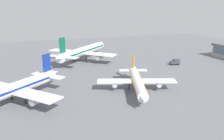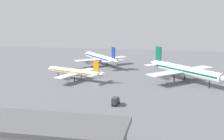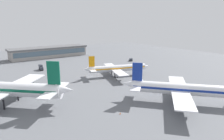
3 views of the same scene
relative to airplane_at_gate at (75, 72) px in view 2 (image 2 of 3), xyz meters
The scene contains 7 objects.
ground 16.00m from the airplane_at_gate, 27.26° to the right, with size 288.00×288.00×0.00m, color slate.
terminal_building 85.50m from the airplane_at_gate, 83.73° to the right, with size 66.03×17.02×8.92m.
airplane_at_gate is the anchor object (origin of this frame).
airplane_taxiing 59.45m from the airplane_at_gate, ahead, with size 43.80×43.49×16.91m.
airplane_distant 46.13m from the airplane_at_gate, 85.37° to the left, with size 35.95×39.41×14.64m.
catering_truck 50.38m from the airplane_at_gate, 52.51° to the right, with size 2.71×5.78×3.30m.
safety_cone_near_gate 49.31m from the airplane_at_gate, 53.64° to the left, with size 0.44×0.44×0.60m, color #EA590C.
Camera 2 is at (39.06, -148.10, 37.78)m, focal length 48.33 mm.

